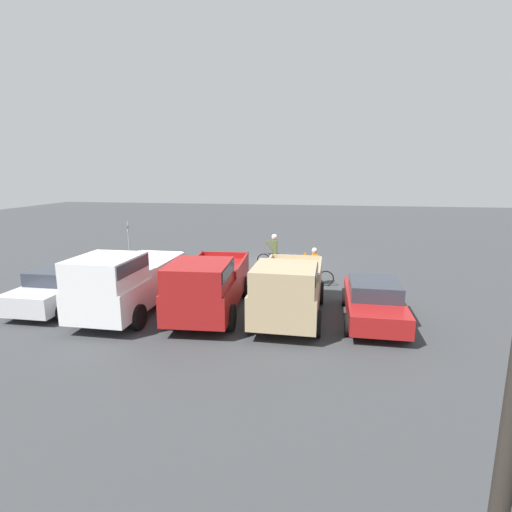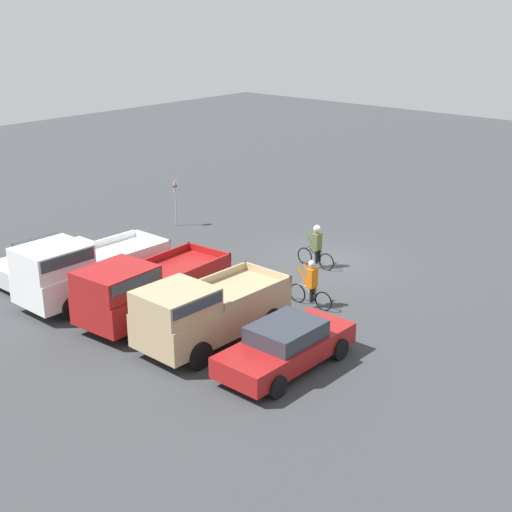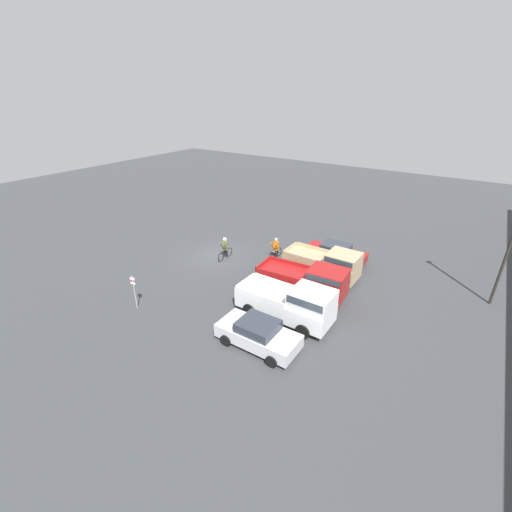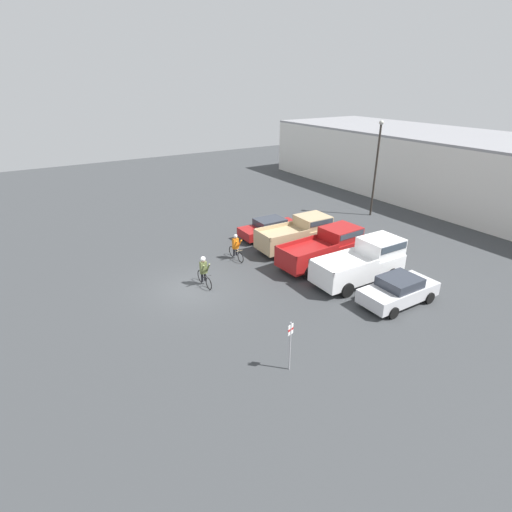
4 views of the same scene
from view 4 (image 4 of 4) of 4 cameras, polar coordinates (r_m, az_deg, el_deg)
ground_plane at (r=22.28m, az=-8.97°, el=-4.58°), size 80.00×80.00×0.00m
warehouse_building at (r=40.51m, az=30.82°, el=9.90°), size 46.77×12.26×5.92m
sedan_0 at (r=28.85m, az=1.99°, el=4.03°), size 1.97×4.49×1.38m
pickup_truck_0 at (r=26.82m, az=6.11°, el=3.27°), size 2.32×5.10×2.13m
pickup_truck_1 at (r=24.85m, az=9.93°, el=1.31°), size 2.49×5.65×2.13m
pickup_truck_2 at (r=23.26m, az=15.25°, el=-0.67°), size 2.29×5.48×2.29m
sedan_1 at (r=21.58m, az=19.69°, el=-4.62°), size 2.00×4.22×1.44m
cyclist_0 at (r=22.14m, az=-7.47°, el=-2.06°), size 1.76×0.46×1.75m
cyclist_1 at (r=25.21m, az=-2.90°, el=1.34°), size 1.81×0.46×1.70m
fire_lane_sign at (r=15.70m, az=4.90°, el=-12.06°), size 0.10×0.30×2.20m
lamppost at (r=34.18m, az=16.85°, el=12.69°), size 0.36×0.36×7.63m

